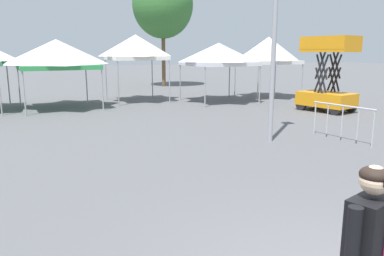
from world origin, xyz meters
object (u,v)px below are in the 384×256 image
at_px(canopy_tent_right_of_center, 136,47).
at_px(tree_behind_tents_center, 163,5).
at_px(canopy_tent_behind_left, 219,54).
at_px(crowd_barrier_mid_lot, 343,116).
at_px(person_foreground, 367,255).
at_px(scissor_lift, 327,88).
at_px(canopy_tent_behind_center, 268,50).
at_px(canopy_tent_far_right, 57,54).

xyz_separation_m(canopy_tent_right_of_center, tree_behind_tents_center, (4.33, 7.69, 3.17)).
bearing_deg(canopy_tent_behind_left, crowd_barrier_mid_lot, -95.03).
height_order(canopy_tent_behind_left, person_foreground, canopy_tent_behind_left).
bearing_deg(canopy_tent_behind_left, canopy_tent_right_of_center, 153.17).
height_order(scissor_lift, tree_behind_tents_center, tree_behind_tents_center).
xyz_separation_m(canopy_tent_behind_left, canopy_tent_behind_center, (3.47, 0.51, 0.20)).
bearing_deg(canopy_tent_behind_center, canopy_tent_right_of_center, 168.86).
relative_size(canopy_tent_far_right, canopy_tent_behind_center, 1.05).
height_order(canopy_tent_behind_center, crowd_barrier_mid_lot, canopy_tent_behind_center).
bearing_deg(canopy_tent_behind_left, canopy_tent_far_right, 172.62).
relative_size(person_foreground, tree_behind_tents_center, 0.21).
xyz_separation_m(canopy_tent_behind_center, person_foreground, (-10.49, -16.11, -1.64)).
relative_size(canopy_tent_right_of_center, canopy_tent_behind_center, 1.01).
relative_size(canopy_tent_far_right, canopy_tent_right_of_center, 1.03).
relative_size(scissor_lift, tree_behind_tents_center, 0.39).
bearing_deg(canopy_tent_behind_center, crowd_barrier_mid_lot, -113.52).
relative_size(canopy_tent_behind_left, canopy_tent_behind_center, 0.95).
height_order(scissor_lift, crowd_barrier_mid_lot, scissor_lift).
relative_size(canopy_tent_behind_center, tree_behind_tents_center, 0.41).
bearing_deg(canopy_tent_far_right, scissor_lift, -28.61).
distance_m(tree_behind_tents_center, crowd_barrier_mid_lot, 19.73).
height_order(canopy_tent_right_of_center, crowd_barrier_mid_lot, canopy_tent_right_of_center).
xyz_separation_m(canopy_tent_far_right, scissor_lift, (10.74, -5.86, -1.46)).
height_order(canopy_tent_behind_center, scissor_lift, canopy_tent_behind_center).
relative_size(canopy_tent_right_of_center, canopy_tent_behind_left, 1.07).
height_order(canopy_tent_right_of_center, tree_behind_tents_center, tree_behind_tents_center).
distance_m(person_foreground, tree_behind_tents_center, 26.79).
xyz_separation_m(canopy_tent_behind_center, tree_behind_tents_center, (-3.01, 9.13, 3.32)).
xyz_separation_m(scissor_lift, person_foreground, (-9.87, -10.76, -0.01)).
distance_m(canopy_tent_behind_center, scissor_lift, 5.63).
bearing_deg(scissor_lift, tree_behind_tents_center, 99.39).
bearing_deg(canopy_tent_right_of_center, scissor_lift, -45.31).
bearing_deg(canopy_tent_behind_left, tree_behind_tents_center, 87.32).
distance_m(canopy_tent_right_of_center, tree_behind_tents_center, 9.37).
xyz_separation_m(canopy_tent_far_right, canopy_tent_behind_left, (7.89, -1.02, -0.02)).
distance_m(canopy_tent_far_right, scissor_lift, 12.32).
relative_size(canopy_tent_far_right, person_foreground, 2.02).
xyz_separation_m(person_foreground, tree_behind_tents_center, (7.47, 25.24, 4.96)).
bearing_deg(crowd_barrier_mid_lot, tree_behind_tents_center, 86.16).
xyz_separation_m(canopy_tent_right_of_center, crowd_barrier_mid_lot, (3.05, -11.29, -2.08)).
bearing_deg(crowd_barrier_mid_lot, canopy_tent_behind_left, 84.97).
relative_size(canopy_tent_behind_left, tree_behind_tents_center, 0.38).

